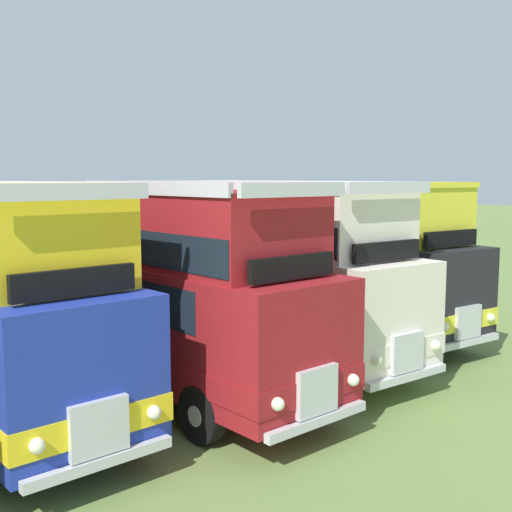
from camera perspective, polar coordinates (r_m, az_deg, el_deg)
bus_sixth_in_row at (r=14.83m, az=-10.71°, el=-1.76°), size 3.12×11.35×4.52m
bus_seventh_in_row at (r=16.75m, az=-0.10°, el=-0.67°), size 2.84×10.22×4.52m
bus_eighth_in_row at (r=19.55m, az=6.74°, el=0.71°), size 3.10×10.01×4.49m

